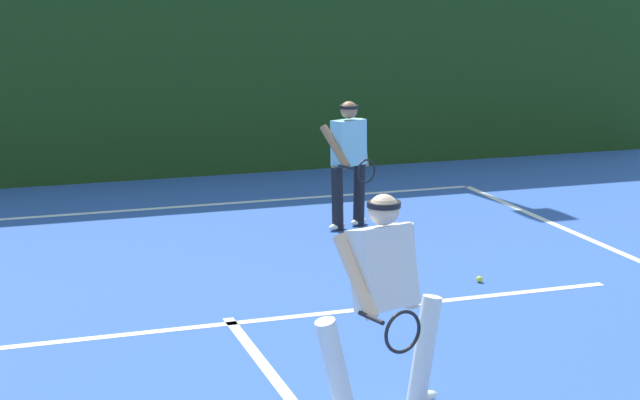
% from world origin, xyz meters
% --- Properties ---
extents(court_line_baseline_far, '(9.51, 0.10, 0.01)m').
position_xyz_m(court_line_baseline_far, '(0.00, 11.13, 0.00)').
color(court_line_baseline_far, white).
rests_on(court_line_baseline_far, ground_plane).
extents(court_line_service, '(7.75, 0.10, 0.01)m').
position_xyz_m(court_line_service, '(0.00, 6.25, 0.00)').
color(court_line_service, white).
rests_on(court_line_service, ground_plane).
extents(player_near, '(1.09, 0.92, 1.64)m').
position_xyz_m(player_near, '(0.54, 3.93, 0.90)').
color(player_near, silver).
rests_on(player_near, ground_plane).
extents(player_far, '(0.67, 0.91, 1.58)m').
position_xyz_m(player_far, '(2.24, 9.31, 0.86)').
color(player_far, black).
rests_on(player_far, ground_plane).
extents(tennis_ball, '(0.07, 0.07, 0.07)m').
position_xyz_m(tennis_ball, '(2.72, 6.69, 0.03)').
color(tennis_ball, '#D1E033').
rests_on(tennis_ball, ground_plane).
extents(back_fence_windscreen, '(18.65, 0.12, 3.15)m').
position_xyz_m(back_fence_windscreen, '(0.00, 13.20, 1.58)').
color(back_fence_windscreen, '#1B3914').
rests_on(back_fence_windscreen, ground_plane).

